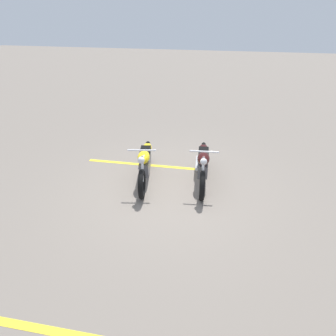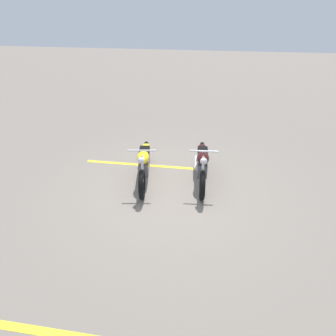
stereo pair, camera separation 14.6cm
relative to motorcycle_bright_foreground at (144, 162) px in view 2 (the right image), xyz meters
name	(u,v)px [view 2 (the right image)]	position (x,y,z in m)	size (l,w,h in m)	color
ground_plane	(170,188)	(0.31, 0.70, -0.46)	(60.00, 60.00, 0.00)	slate
motorcycle_bright_foreground	(144,162)	(0.00, 0.00, 0.00)	(2.20, 0.76, 1.04)	black
motorcycle_dark_foreground	(202,163)	(-0.25, 1.37, 0.00)	(2.23, 0.64, 1.04)	black
parking_stripe_near	(144,165)	(-0.70, -0.23, -0.46)	(3.20, 0.12, 0.01)	yellow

